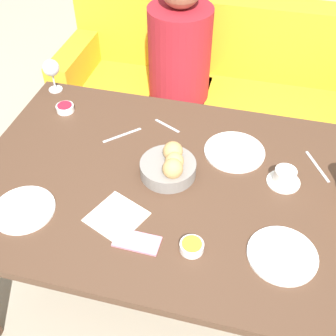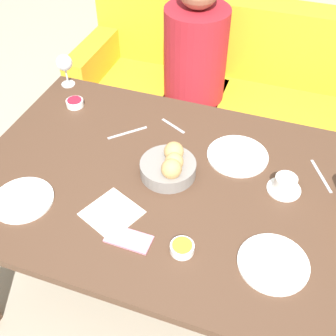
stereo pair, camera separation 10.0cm
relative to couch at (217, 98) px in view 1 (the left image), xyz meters
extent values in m
plane|color=#A89E89|center=(-0.03, -1.16, -0.31)|extent=(10.00, 10.00, 0.00)
cube|color=#4C3323|center=(-0.03, -1.16, 0.39)|extent=(1.47, 1.00, 0.03)
cube|color=#4C3323|center=(-0.71, -0.70, 0.03)|extent=(0.06, 0.06, 0.68)
cube|color=#4C3323|center=(0.66, -0.70, 0.03)|extent=(0.06, 0.06, 0.68)
cube|color=gold|center=(0.00, -0.05, -0.10)|extent=(1.88, 0.70, 0.41)
cube|color=gold|center=(0.00, 0.20, 0.33)|extent=(1.88, 0.20, 0.45)
cube|color=gold|center=(-0.87, -0.05, 0.00)|extent=(0.14, 0.70, 0.61)
cube|color=#23232D|center=(-0.21, -0.16, -0.10)|extent=(0.33, 0.45, 0.41)
cylinder|color=#A31E28|center=(-0.21, -0.16, 0.36)|extent=(0.35, 0.35, 0.52)
cylinder|color=gray|center=(-0.03, -1.12, 0.44)|extent=(0.21, 0.21, 0.05)
sphere|color=tan|center=(-0.01, -1.17, 0.49)|extent=(0.07, 0.07, 0.07)
sphere|color=tan|center=(-0.02, -1.08, 0.49)|extent=(0.07, 0.07, 0.07)
sphere|color=tan|center=(-0.01, -1.16, 0.48)|extent=(0.06, 0.06, 0.06)
sphere|color=tan|center=(-0.01, -1.13, 0.48)|extent=(0.07, 0.07, 0.07)
cylinder|color=white|center=(-0.47, -1.42, 0.41)|extent=(0.22, 0.22, 0.01)
cylinder|color=white|center=(0.40, -1.39, 0.41)|extent=(0.22, 0.22, 0.01)
cylinder|color=white|center=(0.19, -0.94, 0.41)|extent=(0.24, 0.24, 0.01)
cylinder|color=silver|center=(-0.69, -0.71, 0.41)|extent=(0.06, 0.06, 0.00)
cylinder|color=silver|center=(-0.69, -0.71, 0.45)|extent=(0.01, 0.01, 0.07)
sphere|color=silver|center=(-0.69, -0.71, 0.53)|extent=(0.08, 0.08, 0.08)
cylinder|color=white|center=(0.39, -1.06, 0.41)|extent=(0.12, 0.12, 0.01)
cylinder|color=white|center=(0.39, -1.06, 0.44)|extent=(0.08, 0.08, 0.06)
cylinder|color=white|center=(-0.57, -0.85, 0.42)|extent=(0.08, 0.08, 0.03)
cylinder|color=#A3192D|center=(-0.57, -0.85, 0.44)|extent=(0.06, 0.06, 0.00)
cylinder|color=white|center=(0.12, -1.43, 0.42)|extent=(0.08, 0.08, 0.03)
cylinder|color=#C67F28|center=(0.12, -1.43, 0.44)|extent=(0.06, 0.06, 0.00)
cube|color=#B7B7BC|center=(-0.27, -0.95, 0.41)|extent=(0.13, 0.13, 0.00)
cube|color=#B7B7BC|center=(0.51, -0.94, 0.41)|extent=(0.09, 0.16, 0.00)
cube|color=#B7B7BC|center=(-0.11, -0.84, 0.41)|extent=(0.12, 0.07, 0.00)
cube|color=silver|center=(-0.15, -1.37, 0.41)|extent=(0.22, 0.22, 0.00)
cube|color=pink|center=(-0.05, -1.45, 0.41)|extent=(0.15, 0.08, 0.01)
camera|label=1|loc=(0.24, -2.21, 1.53)|focal=45.00mm
camera|label=2|loc=(0.34, -2.18, 1.53)|focal=45.00mm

